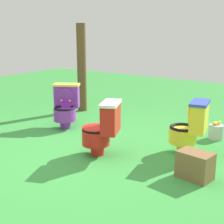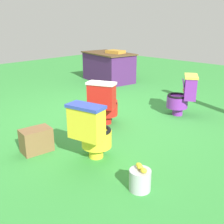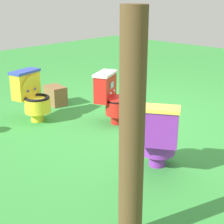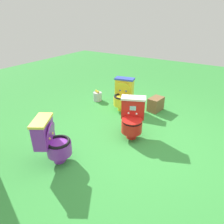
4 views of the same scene
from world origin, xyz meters
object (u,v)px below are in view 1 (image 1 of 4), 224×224
at_px(toilet_purple, 66,105).
at_px(toilet_red, 102,128).
at_px(small_crate, 195,165).
at_px(lemon_bucket, 216,131).
at_px(toilet_yellow, 190,127).
at_px(wooden_post, 82,68).

height_order(toilet_purple, toilet_red, same).
xyz_separation_m(small_crate, lemon_bucket, (1.48, 0.26, -0.04)).
xyz_separation_m(toilet_yellow, wooden_post, (1.00, 2.72, 0.49)).
height_order(wooden_post, lemon_bucket, wooden_post).
bearing_deg(toilet_red, lemon_bucket, -56.97).
xyz_separation_m(wooden_post, lemon_bucket, (-0.20, -2.81, -0.75)).
relative_size(toilet_yellow, small_crate, 1.93).
bearing_deg(lemon_bucket, small_crate, -170.18).
bearing_deg(toilet_purple, toilet_red, 121.41).
distance_m(toilet_purple, small_crate, 2.63).
bearing_deg(toilet_purple, lemon_bucket, 169.51).
bearing_deg(small_crate, toilet_purple, 76.00).
relative_size(toilet_purple, toilet_yellow, 1.00).
relative_size(toilet_purple, toilet_red, 1.00).
relative_size(small_crate, lemon_bucket, 1.37).
xyz_separation_m(toilet_red, small_crate, (0.04, -1.26, -0.21)).
relative_size(toilet_red, wooden_post, 0.42).
bearing_deg(wooden_post, toilet_yellow, -110.25).
distance_m(toilet_purple, toilet_yellow, 2.19).
bearing_deg(small_crate, wooden_post, 61.27).
distance_m(toilet_purple, wooden_post, 1.27).
bearing_deg(toilet_yellow, lemon_bucket, -18.77).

